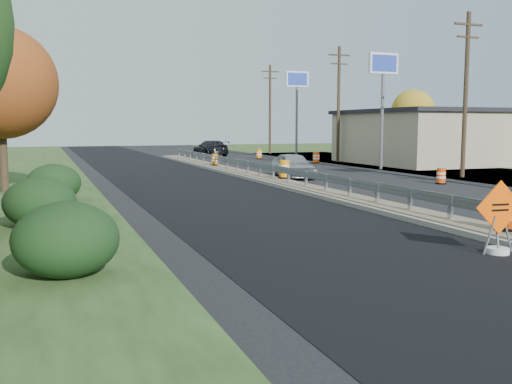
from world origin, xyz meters
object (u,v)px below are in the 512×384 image
object	(u,v)px
caution_sign	(498,235)
barrel_shoulder_mid	(316,158)
car_dark_far	(211,148)
barrel_median_far	(215,160)
barrel_shoulder_near	(441,176)
barrel_shoulder_far	(259,154)
barrel_median_near	(510,216)
car_silver	(293,165)
barrel_median_mid	(284,170)

from	to	relation	value
caution_sign	barrel_shoulder_mid	distance (m)	32.61
car_dark_far	barrel_median_far	bearing A→B (deg)	69.76
barrel_shoulder_near	barrel_shoulder_far	world-z (taller)	barrel_shoulder_far
caution_sign	barrel_median_near	world-z (taller)	caution_sign
barrel_shoulder_far	car_silver	distance (m)	18.98
car_dark_far	car_silver	bearing A→B (deg)	79.67
barrel_median_mid	barrel_median_far	bearing A→B (deg)	92.89
barrel_median_mid	car_dark_far	world-z (taller)	car_dark_far
barrel_median_near	barrel_shoulder_mid	xyz separation A→B (m)	(9.04, 29.52, -0.20)
barrel_median_near	barrel_shoulder_near	xyz separation A→B (m)	(7.72, 12.50, -0.24)
barrel_median_near	barrel_shoulder_near	size ratio (longest dim) A/B	1.02
caution_sign	barrel_median_far	distance (m)	28.29
barrel_median_far	barrel_shoulder_far	world-z (taller)	barrel_median_far
caution_sign	barrel_shoulder_mid	xyz separation A→B (m)	(10.65, 30.82, -0.01)
caution_sign	barrel_median_mid	xyz separation A→B (m)	(2.00, 17.24, 0.25)
car_silver	car_dark_far	world-z (taller)	car_dark_far
barrel_shoulder_near	barrel_median_far	bearing A→B (deg)	118.64
barrel_shoulder_mid	barrel_median_mid	bearing A→B (deg)	-122.48
barrel_median_near	barrel_median_far	xyz separation A→B (m)	(-0.17, 26.95, -0.02)
caution_sign	barrel_median_mid	world-z (taller)	caution_sign
caution_sign	car_silver	world-z (taller)	caution_sign
barrel_median_far	barrel_shoulder_far	xyz separation A→B (m)	(7.06, 9.81, -0.17)
barrel_shoulder_mid	barrel_shoulder_near	bearing A→B (deg)	-94.41
car_dark_far	barrel_shoulder_near	bearing A→B (deg)	91.24
barrel_median_near	car_silver	size ratio (longest dim) A/B	0.19
barrel_shoulder_mid	car_dark_far	size ratio (longest dim) A/B	0.17
caution_sign	car_silver	size ratio (longest dim) A/B	0.41
caution_sign	barrel_median_near	distance (m)	2.08
barrel_median_near	car_silver	distance (m)	18.53
barrel_shoulder_mid	barrel_median_near	bearing A→B (deg)	-107.02
barrel_median_far	barrel_shoulder_near	bearing A→B (deg)	-61.36
barrel_median_mid	barrel_median_far	xyz separation A→B (m)	(-0.56, 11.02, -0.08)
barrel_median_mid	barrel_shoulder_mid	xyz separation A→B (m)	(8.65, 13.59, -0.26)
barrel_shoulder_near	barrel_shoulder_mid	xyz separation A→B (m)	(1.31, 17.02, 0.04)
barrel_shoulder_mid	barrel_shoulder_far	distance (m)	7.55
caution_sign	barrel_shoulder_mid	size ratio (longest dim) A/B	1.93
car_silver	barrel_shoulder_near	bearing A→B (deg)	-39.12
caution_sign	barrel_median_far	bearing A→B (deg)	92.67
caution_sign	barrel_median_far	size ratio (longest dim) A/B	2.18
barrel_shoulder_near	car_silver	world-z (taller)	car_silver
barrel_shoulder_near	barrel_median_near	bearing A→B (deg)	-121.71
barrel_median_mid	barrel_shoulder_near	distance (m)	8.11
car_silver	car_dark_far	bearing A→B (deg)	91.75
barrel_median_near	barrel_shoulder_far	xyz separation A→B (m)	(6.89, 36.76, -0.19)
barrel_shoulder_far	car_silver	size ratio (longest dim) A/B	0.21
car_silver	caution_sign	bearing A→B (deg)	-93.53
barrel_shoulder_near	barrel_shoulder_mid	world-z (taller)	barrel_shoulder_mid
barrel_median_far	car_silver	bearing A→B (deg)	-75.72
barrel_median_far	barrel_shoulder_near	distance (m)	16.47
barrel_median_near	barrel_median_mid	size ratio (longest dim) A/B	0.86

